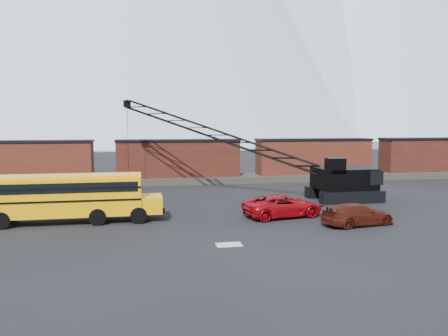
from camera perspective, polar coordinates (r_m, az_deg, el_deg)
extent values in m
plane|color=black|center=(27.82, -2.03, -7.85)|extent=(160.00, 160.00, 0.00)
cone|color=silver|center=(356.87, 19.69, 17.94)|extent=(260.00, 260.00, 175.00)
cone|color=silver|center=(356.52, -3.66, 17.08)|extent=(240.00, 240.00, 160.00)
cube|color=silver|center=(366.79, -10.24, 6.49)|extent=(800.00, 80.00, 24.00)
cube|color=#423C36|center=(49.29, -5.95, -1.51)|extent=(120.00, 5.00, 0.70)
cube|color=#491E15|center=(50.30, -24.45, 0.85)|extent=(13.50, 2.90, 4.00)
cube|color=black|center=(50.19, -24.55, 3.18)|extent=(13.70, 3.10, 0.25)
cube|color=black|center=(49.64, -19.66, -1.00)|extent=(2.20, 2.40, 0.60)
cube|color=#4C2015|center=(49.05, -5.97, 1.22)|extent=(13.50, 2.90, 4.00)
cube|color=black|center=(48.93, -6.00, 3.61)|extent=(13.70, 3.10, 0.25)
cube|color=black|center=(49.04, -10.85, -0.85)|extent=(2.20, 2.40, 0.60)
cube|color=black|center=(49.74, -1.13, -0.66)|extent=(2.20, 2.40, 0.60)
cube|color=#491E15|center=(52.85, 11.59, 1.45)|extent=(13.50, 2.90, 4.00)
cube|color=black|center=(52.74, 11.63, 3.68)|extent=(13.70, 3.10, 0.25)
cube|color=black|center=(51.56, 7.23, -0.48)|extent=(2.20, 2.40, 0.60)
cube|color=black|center=(54.73, 15.62, -0.28)|extent=(2.20, 2.40, 0.60)
cube|color=#4C2015|center=(60.77, 25.68, 1.55)|extent=(13.50, 2.90, 4.00)
cube|color=black|center=(60.68, 25.77, 3.48)|extent=(13.70, 3.10, 0.25)
cube|color=black|center=(58.51, 22.30, -0.13)|extent=(2.20, 2.40, 0.60)
cube|color=silver|center=(24.09, 0.64, -9.97)|extent=(1.40, 0.90, 0.02)
cube|color=#FFAA05|center=(30.77, -20.13, -3.47)|extent=(10.00, 2.50, 2.50)
cube|color=#FFAA05|center=(30.48, -9.60, -4.61)|extent=(1.60, 2.30, 1.10)
cube|color=#FFAA05|center=(30.60, -20.21, -1.06)|extent=(10.00, 2.30, 0.18)
cube|color=black|center=(29.44, -20.57, -2.51)|extent=(9.60, 0.05, 0.65)
cube|color=black|center=(31.90, -19.81, -1.87)|extent=(9.60, 0.05, 0.65)
cube|color=black|center=(30.56, -7.99, -5.13)|extent=(0.15, 2.45, 0.35)
cylinder|color=black|center=(30.69, -27.08, -6.14)|extent=(1.10, 0.35, 1.10)
cylinder|color=black|center=(32.86, -25.96, -5.34)|extent=(1.10, 0.35, 1.10)
cylinder|color=black|center=(29.58, -16.17, -6.16)|extent=(1.10, 0.35, 1.10)
cylinder|color=black|center=(31.83, -15.79, -5.32)|extent=(1.10, 0.35, 1.10)
cylinder|color=black|center=(29.45, -11.10, -6.09)|extent=(1.10, 0.35, 1.10)
cylinder|color=black|center=(31.70, -11.08, -5.25)|extent=(1.10, 0.35, 1.10)
imported|color=#A60810|center=(31.27, 7.70, -4.90)|extent=(6.07, 3.62, 1.58)
imported|color=#46150C|center=(29.76, 17.06, -5.81)|extent=(5.15, 2.82, 1.42)
cube|color=black|center=(37.84, 16.41, -3.68)|extent=(5.50, 1.00, 1.00)
cube|color=black|center=(40.68, 14.35, -2.98)|extent=(5.50, 1.00, 1.00)
cube|color=black|center=(39.06, 15.39, -1.29)|extent=(4.80, 3.60, 1.80)
cube|color=black|center=(39.96, 17.98, -0.92)|extent=(1.20, 3.80, 1.20)
cube|color=black|center=(37.26, 14.32, 0.27)|extent=(1.40, 1.20, 1.30)
cube|color=black|center=(36.76, 14.69, 0.19)|extent=(1.20, 0.06, 0.90)
cube|color=black|center=(43.39, -12.55, 8.22)|extent=(0.70, 0.50, 0.60)
cylinder|color=black|center=(43.41, -12.43, 2.60)|extent=(0.04, 0.04, 8.22)
cube|color=black|center=(43.79, -12.32, -2.52)|extent=(0.25, 0.25, 0.50)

